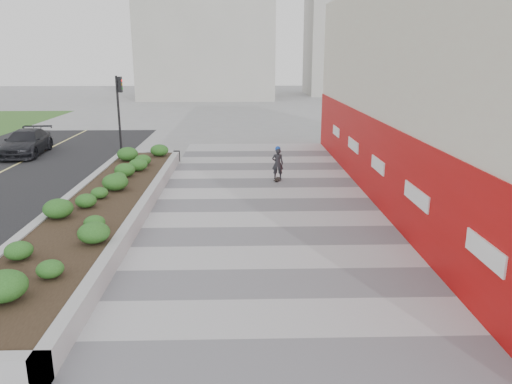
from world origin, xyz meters
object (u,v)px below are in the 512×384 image
traffic_signal_near (119,104)px  car_dark (26,142)px  skateboarder (278,163)px  planter (102,205)px

traffic_signal_near → car_dark: (-5.26, 0.45, -2.09)m
skateboarder → planter: bearing=-127.2°
planter → skateboarder: skateboarder is taller
traffic_signal_near → skateboarder: 9.95m
planter → traffic_signal_near: bearing=99.3°
traffic_signal_near → skateboarder: traffic_signal_near is taller
planter → skateboarder: bearing=37.9°
planter → skateboarder: 7.85m
skateboarder → car_dark: (-13.18, 6.13, -0.09)m
skateboarder → car_dark: size_ratio=0.33×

